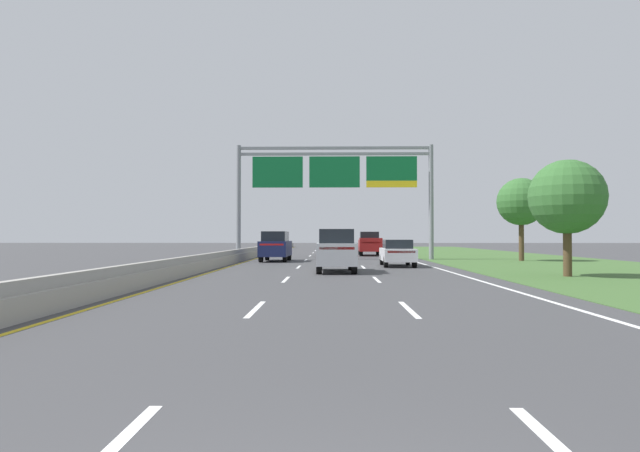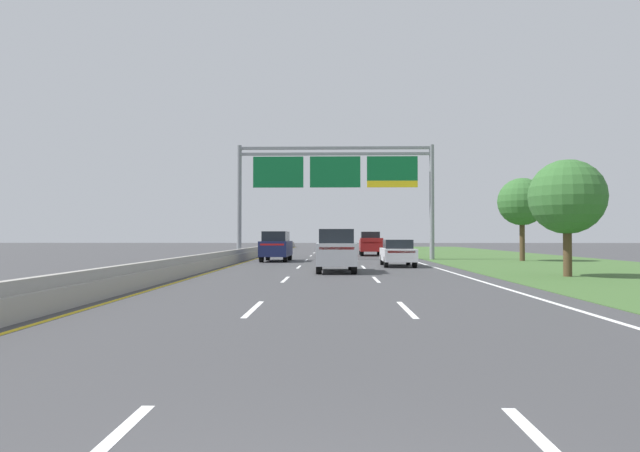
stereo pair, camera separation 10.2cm
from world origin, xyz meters
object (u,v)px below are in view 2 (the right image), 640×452
at_px(car_silver_centre_lane_suv, 336,250).
at_px(roadside_tree_mid, 522,202).
at_px(overhead_sign_gantry, 335,178).
at_px(roadside_tree_near, 567,197).
at_px(car_white_right_lane_sedan, 398,252).
at_px(car_black_centre_lane_sedan, 332,247).
at_px(car_navy_left_lane_suv, 276,246).
at_px(pickup_truck_red, 371,244).

distance_m(car_silver_centre_lane_suv, roadside_tree_mid, 18.32).
xyz_separation_m(overhead_sign_gantry, roadside_tree_near, (10.01, -17.36, -2.77)).
xyz_separation_m(car_silver_centre_lane_suv, roadside_tree_near, (10.06, -3.08, 2.37)).
bearing_deg(roadside_tree_mid, car_white_right_lane_sedan, -144.62).
height_order(car_black_centre_lane_sedan, car_navy_left_lane_suv, car_navy_left_lane_suv).
bearing_deg(car_white_right_lane_sedan, roadside_tree_near, -141.25).
relative_size(car_black_centre_lane_sedan, roadside_tree_mid, 0.75).
height_order(pickup_truck_red, car_navy_left_lane_suv, pickup_truck_red).
relative_size(overhead_sign_gantry, car_black_centre_lane_sedan, 3.40).
xyz_separation_m(car_silver_centre_lane_suv, car_navy_left_lane_suv, (-4.15, 11.44, 0.00)).
xyz_separation_m(pickup_truck_red, car_silver_centre_lane_suv, (-3.40, -23.44, 0.02)).
relative_size(overhead_sign_gantry, roadside_tree_mid, 2.53).
bearing_deg(roadside_tree_near, car_black_centre_lane_sedan, 113.58).
bearing_deg(car_black_centre_lane_sedan, roadside_tree_mid, -122.69).
distance_m(pickup_truck_red, roadside_tree_near, 27.45).
xyz_separation_m(pickup_truck_red, roadside_tree_mid, (10.01, -11.35, 3.15)).
height_order(pickup_truck_red, car_black_centre_lane_sedan, pickup_truck_red).
height_order(car_white_right_lane_sedan, roadside_tree_near, roadside_tree_near).
xyz_separation_m(overhead_sign_gantry, car_navy_left_lane_suv, (-4.20, -2.83, -5.15)).
xyz_separation_m(car_black_centre_lane_sedan, car_white_right_lane_sedan, (3.91, -15.30, 0.00)).
distance_m(car_white_right_lane_sedan, car_navy_left_lane_suv, 10.03).
height_order(overhead_sign_gantry, pickup_truck_red, overhead_sign_gantry).
height_order(overhead_sign_gantry, car_navy_left_lane_suv, overhead_sign_gantry).
relative_size(car_silver_centre_lane_suv, roadside_tree_near, 0.92).
distance_m(pickup_truck_red, car_white_right_lane_sedan, 18.25).
bearing_deg(car_silver_centre_lane_suv, pickup_truck_red, -8.82).
relative_size(car_navy_left_lane_suv, roadside_tree_near, 0.92).
relative_size(pickup_truck_red, car_silver_centre_lane_suv, 1.16).
bearing_deg(roadside_tree_mid, overhead_sign_gantry, 170.70).
bearing_deg(car_silver_centre_lane_suv, car_navy_left_lane_suv, 19.34).
xyz_separation_m(pickup_truck_red, car_black_centre_lane_sedan, (-3.62, -2.95, -0.26)).
xyz_separation_m(overhead_sign_gantry, roadside_tree_mid, (13.35, -2.19, -2.02)).
bearing_deg(pickup_truck_red, overhead_sign_gantry, 161.55).
bearing_deg(car_silver_centre_lane_suv, roadside_tree_near, -107.62).
relative_size(pickup_truck_red, roadside_tree_near, 1.07).
bearing_deg(roadside_tree_mid, car_black_centre_lane_sedan, 148.37).
distance_m(overhead_sign_gantry, pickup_truck_red, 11.04).
bearing_deg(car_black_centre_lane_sedan, car_white_right_lane_sedan, -166.71).
height_order(pickup_truck_red, car_white_right_lane_sedan, pickup_truck_red).
xyz_separation_m(car_navy_left_lane_suv, roadside_tree_near, (14.21, -14.53, 2.37)).
bearing_deg(car_silver_centre_lane_suv, car_white_right_lane_sedan, -35.97).
relative_size(car_silver_centre_lane_suv, roadside_tree_mid, 0.79).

